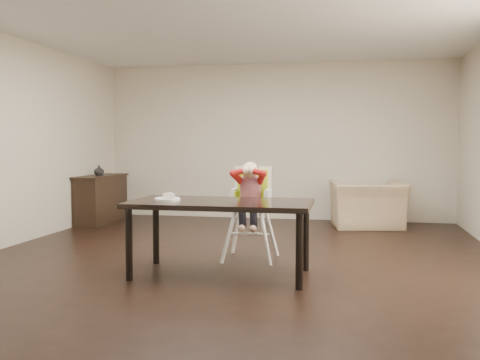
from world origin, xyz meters
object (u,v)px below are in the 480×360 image
Objects in this scene: high_chair at (251,191)px; dining_table at (221,209)px; armchair at (368,197)px; sideboard at (101,199)px.

dining_table is at bearing -100.30° from high_chair.
armchair is (1.39, 2.59, -0.30)m from high_chair.
high_chair reaches higher than armchair.
high_chair is 1.01× the size of armchair.
high_chair is 3.72m from sideboard.
armchair is at bearing 4.50° from sideboard.
high_chair is 2.95m from armchair.
dining_table is at bearing 56.34° from armchair.
sideboard is at bearing 132.24° from dining_table.
sideboard is (-2.94, 2.25, -0.39)m from high_chair.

